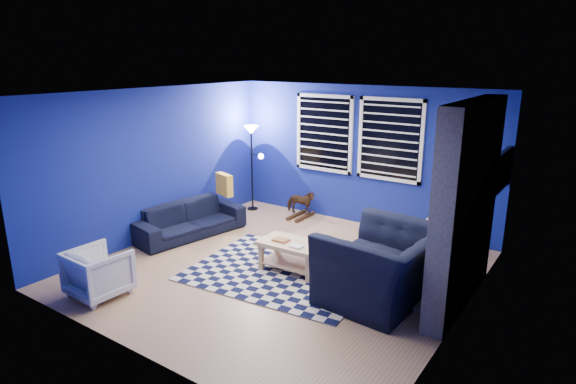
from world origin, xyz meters
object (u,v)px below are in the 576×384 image
object	(u,v)px
sofa	(189,219)
cabinet	(443,236)
armchair_bent	(99,272)
floor_lamp	(252,142)
coffee_table	(292,250)
rocking_horse	(300,202)
tv	(502,171)
armchair_big	(382,265)

from	to	relation	value
sofa	cabinet	bearing A→B (deg)	-54.63
armchair_bent	floor_lamp	xyz separation A→B (m)	(-0.63, 3.95, 1.06)
sofa	coffee_table	xyz separation A→B (m)	(2.27, -0.21, 0.04)
sofa	coffee_table	size ratio (longest dim) A/B	2.04
coffee_table	floor_lamp	bearing A→B (deg)	139.07
armchair_bent	floor_lamp	distance (m)	4.14
rocking_horse	coffee_table	world-z (taller)	rocking_horse
tv	rocking_horse	bearing A→B (deg)	178.00
tv	armchair_big	bearing A→B (deg)	-113.70
sofa	armchair_big	bearing A→B (deg)	-83.59
sofa	rocking_horse	distance (m)	2.15
rocking_horse	coffee_table	distance (m)	2.39
armchair_bent	cabinet	xyz separation A→B (m)	(3.17, 3.95, -0.07)
armchair_bent	rocking_horse	distance (m)	4.08
armchair_big	cabinet	size ratio (longest dim) A/B	2.30
rocking_horse	cabinet	xyz separation A→B (m)	(2.74, -0.11, -0.06)
armchair_big	sofa	bearing A→B (deg)	-90.26
coffee_table	cabinet	distance (m)	2.49
armchair_bent	rocking_horse	xyz separation A→B (m)	(0.43, 4.06, -0.01)
armchair_big	rocking_horse	world-z (taller)	armchair_big
tv	floor_lamp	world-z (taller)	tv
floor_lamp	coffee_table	bearing A→B (deg)	-40.93
armchair_big	cabinet	world-z (taller)	armchair_big
coffee_table	tv	bearing A→B (deg)	40.54
sofa	rocking_horse	size ratio (longest dim) A/B	3.48
rocking_horse	sofa	bearing A→B (deg)	130.79
tv	coffee_table	xyz separation A→B (m)	(-2.28, -1.95, -1.08)
coffee_table	floor_lamp	xyz separation A→B (m)	(-2.26, 1.96, 1.06)
coffee_table	floor_lamp	distance (m)	3.17
tv	sofa	world-z (taller)	tv
rocking_horse	tv	bearing A→B (deg)	-111.43
armchair_bent	cabinet	distance (m)	5.06
sofa	coffee_table	bearing A→B (deg)	-84.53
cabinet	armchair_big	bearing A→B (deg)	-106.55
sofa	armchair_bent	size ratio (longest dim) A/B	2.79
tv	floor_lamp	distance (m)	4.54
sofa	armchair_bent	xyz separation A→B (m)	(0.64, -2.20, 0.03)
sofa	armchair_big	xyz separation A→B (m)	(3.66, -0.28, 0.19)
sofa	tv	bearing A→B (deg)	-58.32
armchair_big	floor_lamp	distance (m)	4.28
sofa	cabinet	xyz separation A→B (m)	(3.81, 1.75, -0.03)
coffee_table	cabinet	size ratio (longest dim) A/B	1.51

